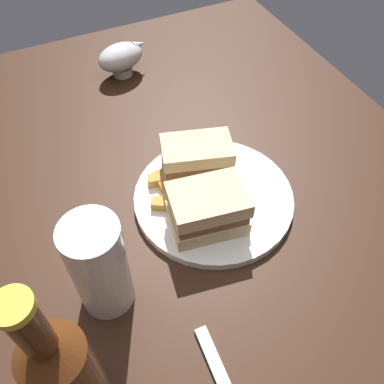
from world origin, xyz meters
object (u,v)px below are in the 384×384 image
(cider_bottle, at_px, (68,378))
(plate, at_px, (213,198))
(gravy_boat, at_px, (121,57))
(sandwich_half_left, at_px, (197,159))
(pint_glass, at_px, (101,270))
(sandwich_half_right, at_px, (208,209))

(cider_bottle, bearing_deg, plate, 128.01)
(gravy_boat, relative_size, cider_bottle, 0.43)
(sandwich_half_left, height_order, gravy_boat, sandwich_half_left)
(gravy_boat, bearing_deg, pint_glass, -21.27)
(cider_bottle, bearing_deg, sandwich_half_left, 135.06)
(sandwich_half_left, bearing_deg, pint_glass, -54.75)
(pint_glass, xyz_separation_m, gravy_boat, (-0.49, 0.19, -0.03))
(plate, bearing_deg, pint_glass, -67.02)
(gravy_boat, bearing_deg, sandwich_half_right, -2.12)
(plate, relative_size, sandwich_half_left, 2.03)
(sandwich_half_right, height_order, cider_bottle, cider_bottle)
(sandwich_half_right, bearing_deg, sandwich_half_left, 163.47)
(sandwich_half_left, relative_size, cider_bottle, 0.46)
(cider_bottle, bearing_deg, sandwich_half_right, 125.28)
(sandwich_half_right, xyz_separation_m, pint_glass, (0.04, -0.17, 0.02))
(plate, xyz_separation_m, sandwich_half_left, (-0.06, -0.00, 0.04))
(sandwich_half_left, distance_m, cider_bottle, 0.38)
(plate, relative_size, cider_bottle, 0.93)
(sandwich_half_left, bearing_deg, gravy_boat, -177.81)
(sandwich_half_right, relative_size, pint_glass, 0.77)
(gravy_boat, bearing_deg, plate, 2.52)
(plate, relative_size, gravy_boat, 2.15)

